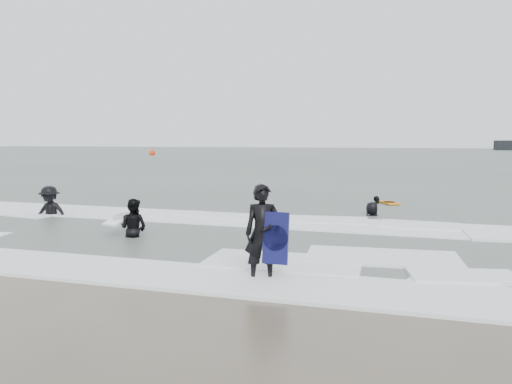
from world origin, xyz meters
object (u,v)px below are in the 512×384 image
(surfer_centre, at_px, (263,280))
(surfer_breaker, at_px, (50,217))
(surfer_right_near, at_px, (377,205))
(surfer_right_far, at_px, (372,217))
(surfer_wading, at_px, (134,238))
(buoy, at_px, (152,153))

(surfer_centre, relative_size, surfer_breaker, 0.96)
(surfer_centre, height_order, surfer_right_near, surfer_centre)
(surfer_breaker, relative_size, surfer_right_near, 1.27)
(surfer_right_near, relative_size, surfer_right_far, 0.91)
(surfer_breaker, bearing_deg, surfer_centre, -38.86)
(surfer_right_far, bearing_deg, surfer_wading, 31.70)
(surfer_breaker, relative_size, surfer_right_far, 1.15)
(surfer_right_near, distance_m, buoy, 69.09)
(surfer_right_far, relative_size, buoy, 1.02)
(surfer_right_near, height_order, surfer_right_far, surfer_right_far)
(surfer_right_near, relative_size, buoy, 0.92)
(surfer_centre, xyz_separation_m, surfer_right_far, (1.27, 8.62, 0.00))
(surfer_wading, bearing_deg, surfer_right_far, -132.86)
(surfer_centre, relative_size, surfer_right_near, 1.22)
(surfer_wading, bearing_deg, surfer_right_near, -119.67)
(surfer_breaker, bearing_deg, surfer_wading, -36.03)
(surfer_wading, distance_m, surfer_right_far, 8.20)
(surfer_centre, height_order, surfer_breaker, surfer_breaker)
(surfer_wading, relative_size, surfer_right_near, 1.07)
(surfer_wading, height_order, surfer_breaker, surfer_breaker)
(surfer_wading, relative_size, buoy, 0.99)
(surfer_wading, distance_m, buoy, 73.66)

